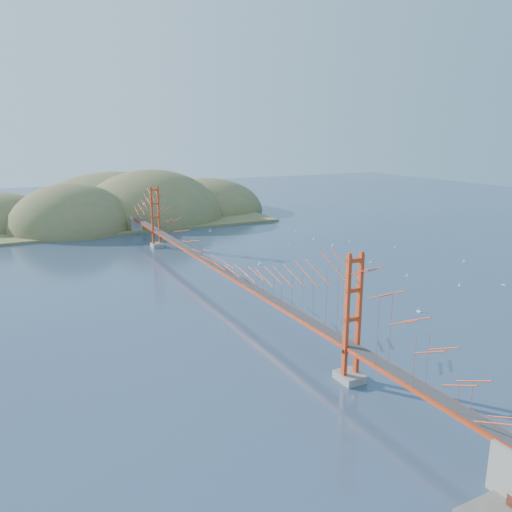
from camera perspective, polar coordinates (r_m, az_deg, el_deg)
name	(u,v)px	position (r m, az deg, el deg)	size (l,w,h in m)	color
ground	(218,289)	(70.47, -4.41, -3.77)	(320.00, 320.00, 0.00)	#324765
bridge	(216,240)	(68.84, -4.57, 1.84)	(2.20, 94.40, 12.00)	gray
far_headlands	(123,217)	(135.21, -14.91, 4.34)	(84.00, 58.00, 25.00)	olive
sailboat_8	(333,245)	(97.63, 8.74, 1.20)	(0.65, 0.65, 0.71)	white
sailboat_2	(407,276)	(79.56, 16.87, -2.17)	(0.56, 0.56, 0.59)	white
sailboat_4	(395,247)	(98.61, 15.60, 0.96)	(0.57, 0.57, 0.60)	white
sailboat_5	(504,284)	(80.25, 26.44, -2.91)	(0.56, 0.58, 0.65)	white
sailboat_15	(295,231)	(110.93, 4.52, 2.83)	(0.52, 0.52, 0.57)	white
sailboat_3	(259,264)	(82.89, 0.37, -0.92)	(0.60, 0.57, 0.67)	white
sailboat_14	(459,285)	(77.32, 22.22, -3.08)	(0.57, 0.57, 0.60)	white
sailboat_7	(314,239)	(103.23, 6.61, 1.94)	(0.48, 0.40, 0.56)	white
sailboat_12	(210,231)	(111.68, -5.27, 2.90)	(0.65, 0.58, 0.74)	white
sailboat_16	(288,245)	(97.20, 3.70, 1.26)	(0.52, 0.52, 0.56)	white
sailboat_0	(419,311)	(64.64, 18.11, -5.95)	(0.49, 0.59, 0.69)	white
sailboat_9	(349,241)	(102.18, 10.63, 1.68)	(0.62, 0.62, 0.65)	white
sailboat_1	(371,262)	(86.06, 12.96, -0.73)	(0.57, 0.57, 0.62)	white
sailboat_11	(464,262)	(91.49, 22.66, -0.60)	(0.51, 0.51, 0.57)	white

